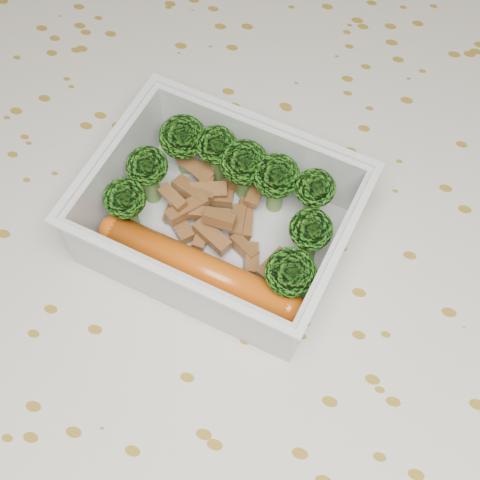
# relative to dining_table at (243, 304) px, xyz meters

# --- Properties ---
(ground_plane) EXTENTS (4.00, 4.00, 0.00)m
(ground_plane) POSITION_rel_dining_table_xyz_m (0.00, 0.00, -0.67)
(ground_plane) COLOR olive
(ground_plane) RESTS_ON ground
(dining_table) EXTENTS (1.40, 0.90, 0.75)m
(dining_table) POSITION_rel_dining_table_xyz_m (0.00, 0.00, 0.00)
(dining_table) COLOR brown
(dining_table) RESTS_ON ground
(tablecloth) EXTENTS (1.46, 0.96, 0.19)m
(tablecloth) POSITION_rel_dining_table_xyz_m (0.00, 0.00, 0.05)
(tablecloth) COLOR beige
(tablecloth) RESTS_ON dining_table
(lunch_container) EXTENTS (0.18, 0.15, 0.06)m
(lunch_container) POSITION_rel_dining_table_xyz_m (-0.02, 0.01, 0.11)
(lunch_container) COLOR silver
(lunch_container) RESTS_ON tablecloth
(broccoli_florets) EXTENTS (0.15, 0.11, 0.05)m
(broccoli_florets) POSITION_rel_dining_table_xyz_m (-0.01, 0.02, 0.13)
(broccoli_florets) COLOR #608C3F
(broccoli_florets) RESTS_ON lunch_container
(meat_pile) EXTENTS (0.09, 0.07, 0.03)m
(meat_pile) POSITION_rel_dining_table_xyz_m (-0.03, 0.02, 0.10)
(meat_pile) COLOR brown
(meat_pile) RESTS_ON lunch_container
(sausage) EXTENTS (0.14, 0.04, 0.02)m
(sausage) POSITION_rel_dining_table_xyz_m (-0.02, -0.03, 0.11)
(sausage) COLOR #BF4E0E
(sausage) RESTS_ON lunch_container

